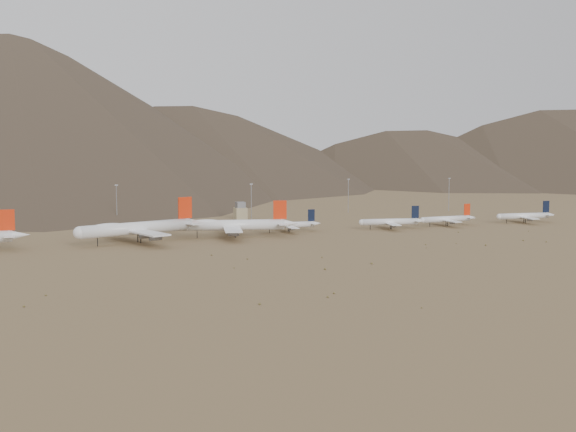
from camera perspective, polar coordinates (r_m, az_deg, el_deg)
name	(u,v)px	position (r m, az deg, el deg)	size (l,w,h in m)	color
ground	(253,243)	(438.61, -2.52, -1.92)	(3000.00, 3000.00, 0.00)	olive
mountain_ridge	(76,76)	(1323.29, -14.87, 9.60)	(4400.00, 1000.00, 300.00)	brown
widebody_centre	(137,228)	(445.21, -10.66, -0.84)	(77.04, 61.19, 23.66)	white
widebody_east	(234,225)	(461.54, -3.88, -0.63)	(69.73, 54.83, 21.04)	white
narrowbody_a	(289,225)	(485.91, 0.09, -0.64)	(40.50, 28.87, 13.37)	white
narrowbody_b	(391,222)	(504.75, 7.37, -0.41)	(43.47, 31.65, 14.42)	white
narrowbody_c	(447,219)	(528.49, 11.27, -0.21)	(42.17, 30.21, 13.91)	white
narrowbody_d	(525,216)	(559.22, 16.52, 0.01)	(43.79, 31.60, 14.46)	white
control_tower	(240,212)	(560.65, -3.40, 0.32)	(8.00, 8.00, 12.00)	tan
mast_west	(117,202)	(547.52, -12.09, 1.00)	(2.00, 0.60, 25.70)	gray
mast_centre	(251,200)	(546.60, -2.63, 1.12)	(2.00, 0.60, 25.70)	gray
mast_east	(348,194)	(607.21, 4.31, 1.58)	(2.00, 0.60, 25.70)	gray
mast_far_east	(449,193)	(628.79, 11.37, 1.63)	(2.00, 0.60, 25.70)	gray
desert_scrub	(387,264)	(368.20, 7.06, -3.41)	(397.85, 178.09, 0.87)	brown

